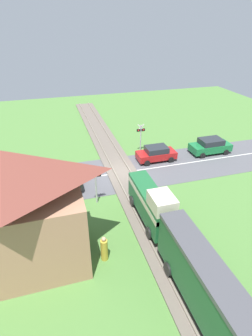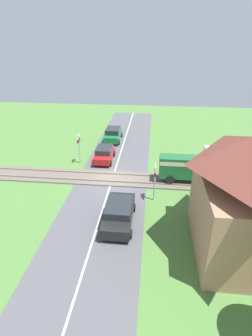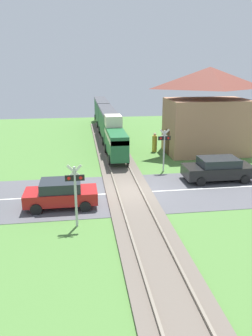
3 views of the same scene
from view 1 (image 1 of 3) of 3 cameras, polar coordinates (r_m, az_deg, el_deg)
The scene contains 11 objects.
ground_plane at distance 24.42m, azimuth -0.84°, elevation -1.05°, with size 60.00×60.00×0.00m, color #4C7A38.
road_surface at distance 24.41m, azimuth -0.84°, elevation -1.03°, with size 48.00×6.40×0.02m.
track_bed at distance 24.38m, azimuth -0.84°, elevation -0.91°, with size 2.80×48.00×0.24m.
train at distance 12.62m, azimuth 22.45°, elevation -30.10°, with size 1.58×23.22×3.18m.
car_near_crossing at distance 26.42m, azimuth 6.59°, elevation 3.18°, with size 3.90×1.88×1.52m.
car_far_side at distance 22.11m, azimuth -15.60°, elevation -3.30°, with size 4.60×2.08×1.56m.
car_behind_queue at distance 29.20m, azimuth 17.88°, elevation 4.64°, with size 4.28×2.02×1.61m.
crossing_signal_west_approach at distance 27.68m, azimuth 3.23°, elevation 7.34°, with size 0.90×0.18×3.13m.
crossing_signal_east_approach at distance 19.60m, azimuth -6.65°, elevation -2.75°, with size 0.90×0.18×3.13m.
station_building at distance 14.91m, azimuth -22.58°, elevation -9.44°, with size 7.28×4.60×7.28m.
pedestrian_by_station at distance 15.98m, azimuth -4.76°, elevation -17.20°, with size 0.42×0.42×1.71m.
Camera 1 is at (5.61, 20.30, 12.35)m, focal length 28.00 mm.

